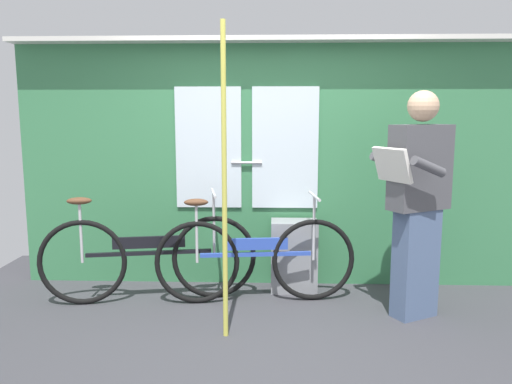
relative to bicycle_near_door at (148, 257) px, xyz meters
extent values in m
cube|color=#38383D|center=(1.01, -0.81, -0.41)|extent=(5.59, 4.30, 0.04)
cube|color=#387A4C|center=(1.01, 0.54, 0.72)|extent=(4.59, 0.08, 2.21)
cube|color=silver|center=(0.46, 0.49, 0.89)|extent=(0.60, 0.02, 1.10)
cube|color=silver|center=(1.16, 0.49, 0.89)|extent=(0.60, 0.02, 1.10)
cylinder|color=#B2B2B7|center=(0.81, 0.47, 0.76)|extent=(0.28, 0.02, 0.02)
cube|color=silver|center=(1.01, 0.44, 1.84)|extent=(4.59, 0.28, 0.04)
torus|color=black|center=(0.55, 0.10, -0.02)|extent=(0.72, 0.17, 0.73)
torus|color=black|center=(-0.53, -0.10, -0.02)|extent=(0.72, 0.17, 0.73)
cube|color=black|center=(0.01, 0.00, 0.04)|extent=(1.03, 0.22, 0.03)
cube|color=black|center=(0.01, 0.00, 0.13)|extent=(0.60, 0.13, 0.10)
cylinder|color=#B7B7BC|center=(-0.53, -0.10, 0.24)|extent=(0.02, 0.02, 0.52)
ellipsoid|color=brown|center=(-0.53, -0.10, 0.50)|extent=(0.21, 0.12, 0.06)
cylinder|color=#B7B7BC|center=(0.55, 0.10, 0.26)|extent=(0.02, 0.02, 0.56)
cylinder|color=#B7B7BC|center=(0.55, 0.10, 0.54)|extent=(0.10, 0.44, 0.02)
torus|color=black|center=(1.40, 0.07, -0.03)|extent=(0.71, 0.12, 0.71)
torus|color=black|center=(0.42, -0.04, -0.03)|extent=(0.71, 0.12, 0.71)
cube|color=#2D4CB2|center=(0.91, 0.02, 0.03)|extent=(0.93, 0.14, 0.03)
cube|color=#2D4CB2|center=(0.91, 0.02, 0.12)|extent=(0.54, 0.09, 0.10)
cylinder|color=#B7B7BC|center=(0.42, -0.04, 0.23)|extent=(0.02, 0.02, 0.51)
ellipsoid|color=brown|center=(0.42, -0.04, 0.48)|extent=(0.21, 0.11, 0.06)
cylinder|color=#B7B7BC|center=(1.40, 0.07, 0.25)|extent=(0.02, 0.02, 0.55)
cylinder|color=#B7B7BC|center=(1.40, 0.07, 0.52)|extent=(0.07, 0.44, 0.02)
cube|color=slate|center=(2.17, -0.25, 0.04)|extent=(0.38, 0.32, 0.86)
cube|color=#4C4C51|center=(2.17, -0.25, 0.80)|extent=(0.52, 0.41, 0.65)
sphere|color=tan|center=(2.17, -0.25, 1.26)|extent=(0.23, 0.23, 0.23)
cube|color=silver|center=(1.93, -0.39, 0.83)|extent=(0.26, 0.35, 0.26)
cylinder|color=#4C4C51|center=(2.16, -0.51, 0.83)|extent=(0.30, 0.21, 0.17)
cylinder|color=#4C4C51|center=(1.94, -0.13, 0.83)|extent=(0.30, 0.21, 0.17)
cube|color=gray|center=(1.25, 0.32, -0.07)|extent=(0.41, 0.28, 0.64)
cylinder|color=#C6C14C|center=(0.72, -0.67, 0.72)|extent=(0.04, 0.04, 2.21)
camera|label=1|loc=(1.06, -4.15, 1.21)|focal=35.76mm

